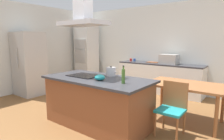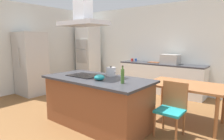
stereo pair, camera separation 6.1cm
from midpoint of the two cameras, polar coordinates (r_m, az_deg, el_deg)
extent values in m
plane|color=brown|center=(4.91, 8.11, -10.02)|extent=(16.00, 16.00, 0.00)
cube|color=silver|center=(6.24, 16.54, 6.31)|extent=(7.20, 0.10, 2.70)
cube|color=silver|center=(6.77, -20.31, 6.28)|extent=(0.10, 8.80, 2.70)
cube|color=brown|center=(3.62, -3.96, -9.65)|extent=(1.93, 0.90, 0.86)
cube|color=#333338|center=(3.51, -4.03, -2.66)|extent=(2.03, 1.00, 0.04)
cube|color=black|center=(3.73, -7.81, -1.63)|extent=(0.60, 0.44, 0.01)
cylinder|color=silver|center=(3.68, 0.14, -0.48)|extent=(0.18, 0.18, 0.17)
sphere|color=black|center=(3.66, 0.14, 0.98)|extent=(0.03, 0.03, 0.03)
cone|color=silver|center=(3.61, 1.54, -0.53)|extent=(0.06, 0.03, 0.04)
cylinder|color=#47722D|center=(3.02, 3.75, -1.91)|extent=(0.06, 0.06, 0.23)
cylinder|color=#47722D|center=(3.00, 3.77, 0.65)|extent=(0.03, 0.03, 0.05)
cylinder|color=black|center=(2.99, 3.78, 1.20)|extent=(0.03, 0.03, 0.01)
ellipsoid|color=teal|center=(3.27, -3.28, -2.22)|extent=(0.18, 0.18, 0.10)
cube|color=silver|center=(6.02, 14.54, -2.52)|extent=(2.56, 0.62, 0.86)
cube|color=#333338|center=(5.95, 14.71, 1.74)|extent=(2.56, 0.62, 0.04)
cube|color=#B2AFAA|center=(5.83, 17.31, 3.08)|extent=(0.50, 0.38, 0.28)
cylinder|color=red|center=(6.41, 6.31, 3.04)|extent=(0.08, 0.08, 0.09)
cylinder|color=#2D56B2|center=(6.40, 7.39, 3.00)|extent=(0.08, 0.08, 0.09)
cube|color=brown|center=(6.10, 12.70, 2.25)|extent=(0.34, 0.24, 0.02)
cube|color=silver|center=(7.37, -6.90, 4.96)|extent=(0.70, 0.64, 2.20)
cube|color=#B2AFAA|center=(7.13, -8.86, 7.61)|extent=(0.56, 0.02, 0.36)
cube|color=#B2AFAA|center=(7.15, -8.78, 4.01)|extent=(0.56, 0.02, 0.48)
cube|color=#B2AFAA|center=(6.08, -22.79, 1.78)|extent=(0.80, 0.70, 1.82)
cylinder|color=beige|center=(5.85, -25.82, 3.22)|extent=(0.02, 0.02, 0.55)
cube|color=#995B33|center=(3.95, 21.55, -4.18)|extent=(1.40, 0.90, 0.04)
cylinder|color=#995B33|center=(3.94, 10.85, -9.43)|extent=(0.06, 0.06, 0.71)
cylinder|color=#995B33|center=(3.58, 29.17, -12.26)|extent=(0.06, 0.06, 0.71)
cylinder|color=#995B33|center=(4.58, 15.16, -6.99)|extent=(0.06, 0.06, 0.71)
cylinder|color=#995B33|center=(4.28, 30.80, -9.05)|extent=(0.06, 0.06, 0.71)
cube|color=teal|center=(3.35, 17.44, -11.61)|extent=(0.42, 0.42, 0.04)
cube|color=#995B33|center=(3.45, 18.76, -6.90)|extent=(0.42, 0.04, 0.44)
cylinder|color=#995B33|center=(3.22, 19.18, -16.85)|extent=(0.04, 0.04, 0.41)
cylinder|color=#995B33|center=(3.34, 13.12, -15.64)|extent=(0.04, 0.04, 0.41)
cylinder|color=#995B33|center=(3.54, 21.16, -14.60)|extent=(0.04, 0.04, 0.41)
cylinder|color=#995B33|center=(3.64, 15.60, -13.62)|extent=(0.04, 0.04, 0.41)
cube|color=#ADADB2|center=(3.69, -8.14, 13.61)|extent=(0.90, 0.55, 0.08)
cube|color=#ADADB2|center=(3.74, -8.27, 19.57)|extent=(0.28, 0.24, 0.70)
camera|label=1|loc=(0.03, -89.54, 0.07)|focal=30.60mm
camera|label=2|loc=(0.03, 90.46, -0.07)|focal=30.60mm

